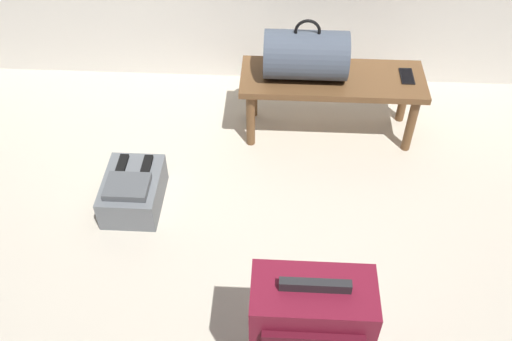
% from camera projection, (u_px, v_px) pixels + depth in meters
% --- Properties ---
extents(ground_plane, '(6.60, 6.60, 0.00)m').
position_uv_depth(ground_plane, '(238.00, 272.00, 2.57)').
color(ground_plane, beige).
extents(bench, '(1.00, 0.36, 0.38)m').
position_uv_depth(bench, '(332.00, 85.00, 3.05)').
color(bench, brown).
rests_on(bench, ground).
extents(duffel_bag_slate, '(0.44, 0.26, 0.34)m').
position_uv_depth(duffel_bag_slate, '(306.00, 55.00, 2.92)').
color(duffel_bag_slate, '#475160').
rests_on(duffel_bag_slate, bench).
extents(cell_phone, '(0.07, 0.14, 0.01)m').
position_uv_depth(cell_phone, '(407.00, 76.00, 3.01)').
color(cell_phone, black).
rests_on(cell_phone, bench).
extents(suitcase_upright_burgundy, '(0.41, 0.24, 0.65)m').
position_uv_depth(suitcase_upright_burgundy, '(309.00, 333.00, 1.98)').
color(suitcase_upright_burgundy, maroon).
rests_on(suitcase_upright_burgundy, ground).
extents(backpack_grey, '(0.28, 0.38, 0.21)m').
position_uv_depth(backpack_grey, '(133.00, 190.00, 2.81)').
color(backpack_grey, slate).
rests_on(backpack_grey, ground).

